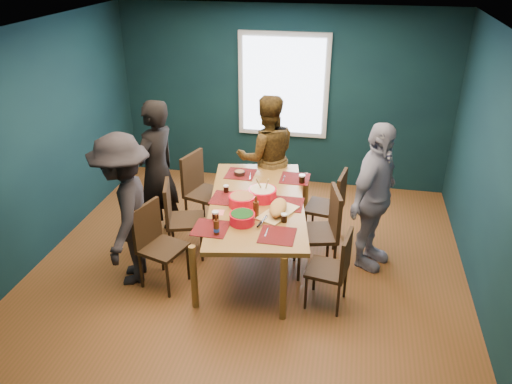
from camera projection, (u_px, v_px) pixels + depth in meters
The scene contains 26 objects.
room at pixel (253, 152), 5.55m from camera, with size 5.01×5.01×2.71m.
dining_table at pixel (257, 207), 5.74m from camera, with size 1.42×2.27×0.80m.
chair_left_far at pixel (200, 185), 6.55m from camera, with size 0.58×0.58×1.03m.
chair_left_mid at pixel (177, 214), 5.94m from camera, with size 0.54×0.54×0.96m.
chair_left_near at pixel (156, 239), 5.44m from camera, with size 0.54×0.54×0.96m.
chair_right_far at pixel (332, 202), 6.21m from camera, with size 0.50×0.50×0.96m.
chair_right_mid at pixel (324, 225), 5.62m from camera, with size 0.57×0.57×1.03m.
chair_right_near at pixel (336, 265), 5.09m from camera, with size 0.46×0.46×0.88m.
person_far_left at pixel (157, 172), 6.16m from camera, with size 0.67×0.44×1.83m, color black.
person_back at pixel (267, 157), 6.72m from camera, with size 0.84×0.65×1.72m, color black.
person_right at pixel (374, 198), 5.62m from camera, with size 1.03×0.43×1.76m, color white.
person_near_left at pixel (125, 211), 5.37m from camera, with size 1.12×0.65×1.74m, color black.
bowl_salad at pixel (242, 200), 5.59m from camera, with size 0.30×0.30×0.12m.
bowl_dumpling at pixel (263, 194), 5.72m from camera, with size 0.32×0.32×0.30m.
bowl_herbs at pixel (242, 218), 5.23m from camera, with size 0.27×0.27×0.12m.
cutting_board at pixel (278, 209), 5.41m from camera, with size 0.44×0.65×0.14m.
small_bowl at pixel (239, 173), 6.33m from camera, with size 0.14×0.14×0.06m.
beer_bottle_a at pixel (216, 227), 5.02m from camera, with size 0.06×0.06×0.23m.
beer_bottle_b at pixel (256, 209), 5.34m from camera, with size 0.06×0.06×0.25m.
cola_glass_a at pixel (215, 216), 5.29m from camera, with size 0.08×0.08×0.11m.
cola_glass_b at pixel (284, 217), 5.26m from camera, with size 0.07×0.07×0.09m.
cola_glass_c at pixel (302, 179), 6.11m from camera, with size 0.08×0.08×0.11m.
cola_glass_d at pixel (226, 189), 5.88m from camera, with size 0.07×0.07×0.09m.
napkin_a at pixel (290, 200), 5.72m from camera, with size 0.15×0.15×0.00m, color #F97268.
napkin_b at pixel (218, 213), 5.46m from camera, with size 0.13×0.13×0.00m, color #F97268.
napkin_c at pixel (279, 237), 5.02m from camera, with size 0.16×0.16×0.00m, color #F97268.
Camera 1 is at (1.05, -4.78, 3.47)m, focal length 35.00 mm.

